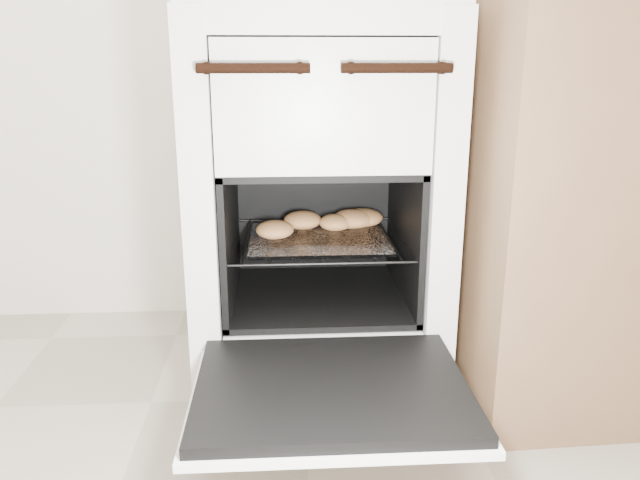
{
  "coord_description": "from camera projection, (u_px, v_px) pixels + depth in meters",
  "views": [
    {
      "loc": [
        -0.04,
        -0.19,
        0.72
      ],
      "look_at": [
        0.04,
        1.07,
        0.35
      ],
      "focal_mm": 35.0,
      "sensor_mm": 36.0,
      "label": 1
    }
  ],
  "objects": [
    {
      "name": "oven_door",
      "position": [
        332.0,
        391.0,
        1.07
      ],
      "size": [
        0.48,
        0.37,
        0.03
      ],
      "color": "black",
      "rests_on": "stove"
    },
    {
      "name": "baked_rolls",
      "position": [
        330.0,
        221.0,
        1.44
      ],
      "size": [
        0.32,
        0.21,
        0.04
      ],
      "color": "#BD854B",
      "rests_on": "foil_sheet"
    },
    {
      "name": "oven_rack",
      "position": [
        318.0,
        239.0,
        1.39
      ],
      "size": [
        0.39,
        0.37,
        0.01
      ],
      "color": "black",
      "rests_on": "stove"
    },
    {
      "name": "foil_sheet",
      "position": [
        319.0,
        239.0,
        1.38
      ],
      "size": [
        0.3,
        0.27,
        0.01
      ],
      "primitive_type": "cube",
      "color": "white",
      "rests_on": "oven_rack"
    },
    {
      "name": "stove",
      "position": [
        317.0,
        206.0,
        1.43
      ],
      "size": [
        0.53,
        0.59,
        0.81
      ],
      "color": "silver",
      "rests_on": "ground"
    }
  ]
}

